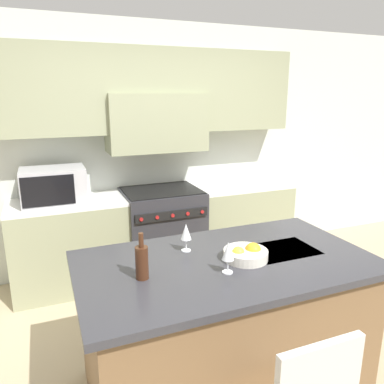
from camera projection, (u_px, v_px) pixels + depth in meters
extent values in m
plane|color=tan|center=(234.00, 370.00, 2.72)|extent=(10.00, 10.00, 0.00)
cube|color=silver|center=(151.00, 148.00, 4.22)|extent=(10.00, 0.06, 2.70)
cube|color=gray|center=(155.00, 91.00, 3.88)|extent=(3.07, 0.34, 0.85)
cube|color=gray|center=(156.00, 123.00, 3.94)|extent=(1.04, 0.40, 0.60)
cube|color=gray|center=(71.00, 246.00, 3.80)|extent=(1.12, 0.62, 0.89)
cube|color=white|center=(67.00, 203.00, 3.68)|extent=(1.12, 0.62, 0.03)
cube|color=gray|center=(239.00, 222.00, 4.50)|extent=(1.12, 0.62, 0.89)
cube|color=white|center=(240.00, 185.00, 4.38)|extent=(1.12, 0.62, 0.03)
cube|color=#2D2D33|center=(162.00, 232.00, 4.12)|extent=(0.82, 0.66, 0.94)
cube|color=black|center=(162.00, 190.00, 4.00)|extent=(0.79, 0.61, 0.01)
cube|color=black|center=(172.00, 215.00, 3.74)|extent=(0.76, 0.02, 0.09)
cylinder|color=#B21E1E|center=(141.00, 219.00, 3.61)|extent=(0.04, 0.02, 0.04)
cylinder|color=#B21E1E|center=(157.00, 217.00, 3.67)|extent=(0.04, 0.02, 0.04)
cylinder|color=#B21E1E|center=(173.00, 215.00, 3.73)|extent=(0.04, 0.02, 0.04)
cylinder|color=#B21E1E|center=(188.00, 214.00, 3.79)|extent=(0.04, 0.02, 0.04)
cylinder|color=#B21E1E|center=(202.00, 212.00, 3.85)|extent=(0.04, 0.02, 0.04)
cube|color=#B7B7BC|center=(54.00, 186.00, 3.59)|extent=(0.59, 0.41, 0.34)
cube|color=black|center=(48.00, 191.00, 3.39)|extent=(0.46, 0.01, 0.28)
cube|color=brown|center=(225.00, 328.00, 2.47)|extent=(1.74, 0.95, 0.89)
cube|color=#333338|center=(227.00, 263.00, 2.35)|extent=(1.86, 1.03, 0.04)
cube|color=#2D2D30|center=(282.00, 250.00, 2.50)|extent=(0.44, 0.32, 0.01)
cylinder|color=#B2B2B7|center=(267.00, 240.00, 2.67)|extent=(0.02, 0.02, 0.00)
cylinder|color=#422314|center=(142.00, 263.00, 2.09)|extent=(0.07, 0.07, 0.19)
cylinder|color=#422314|center=(141.00, 240.00, 2.05)|extent=(0.03, 0.03, 0.08)
cylinder|color=white|center=(227.00, 272.00, 2.18)|extent=(0.06, 0.06, 0.01)
cylinder|color=white|center=(228.00, 266.00, 2.17)|extent=(0.01, 0.01, 0.08)
cone|color=white|center=(228.00, 251.00, 2.15)|extent=(0.07, 0.07, 0.11)
cylinder|color=white|center=(186.00, 250.00, 2.48)|extent=(0.06, 0.06, 0.01)
cylinder|color=white|center=(186.00, 245.00, 2.47)|extent=(0.01, 0.01, 0.08)
cone|color=white|center=(186.00, 232.00, 2.45)|extent=(0.07, 0.07, 0.11)
cylinder|color=silver|center=(246.00, 255.00, 2.35)|extent=(0.28, 0.28, 0.06)
sphere|color=gold|center=(238.00, 253.00, 2.32)|extent=(0.08, 0.08, 0.08)
sphere|color=gold|center=(253.00, 251.00, 2.36)|extent=(0.11, 0.11, 0.11)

